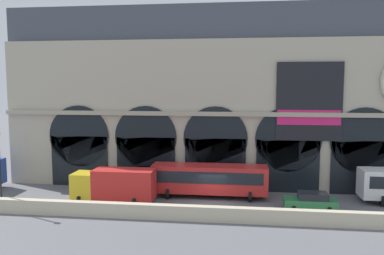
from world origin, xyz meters
name	(u,v)px	position (x,y,z in m)	size (l,w,h in m)	color
ground_plane	(211,204)	(0.00, 0.00, 0.00)	(200.00, 200.00, 0.00)	slate
quay_parapet_wall	(207,214)	(0.00, -4.46, 0.60)	(90.00, 0.70, 1.20)	beige
station_building	(218,100)	(0.06, 7.24, 9.15)	(44.84, 4.90, 18.90)	#B2A891
box_truck_midwest	(115,184)	(-8.80, -0.61, 1.70)	(7.50, 2.91, 3.12)	gold
bus_center	(209,179)	(-0.37, 2.31, 1.78)	(11.00, 3.25, 3.10)	red
car_mideast	(311,201)	(8.60, -0.57, 0.80)	(4.40, 2.22, 1.55)	#2D7A42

